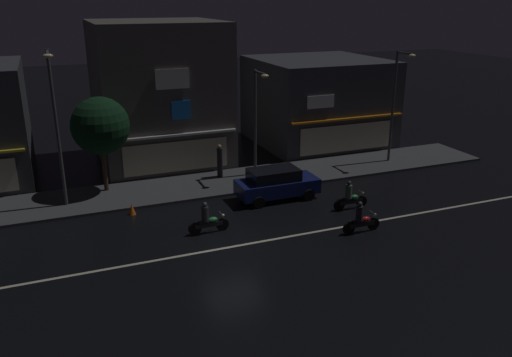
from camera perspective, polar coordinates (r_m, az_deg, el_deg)
The scene contains 15 objects.
ground_plane at distance 22.55m, azimuth -2.56°, elevation -7.48°, with size 140.00×140.00×0.00m, color black.
lane_divider_stripe at distance 22.54m, azimuth -2.56°, elevation -7.46°, with size 36.61×0.16×0.01m, color beige.
sidewalk_far at distance 29.40m, azimuth -7.64°, elevation -0.95°, with size 38.54×4.06×0.14m, color #424447.
storefront_left_block at distance 38.53m, azimuth 6.68°, elevation 8.44°, with size 8.68×8.90×6.02m.
storefront_center_block at distance 34.04m, azimuth -10.58°, elevation 9.21°, with size 7.73×8.23×8.80m.
streetlamp_west at distance 26.82m, azimuth -21.07°, elevation 6.17°, with size 0.44×1.64×7.73m.
streetlamp_mid at distance 29.93m, azimuth 0.08°, elevation 7.11°, with size 0.44×1.64×6.17m.
streetlamp_east at distance 33.68m, azimuth 15.05°, elevation 8.53°, with size 0.44×1.64×6.95m.
pedestrian_on_sidewalk at distance 30.49m, azimuth -3.98°, elevation 1.86°, with size 0.33×0.33×1.94m.
street_tree at distance 28.69m, azimuth -16.67°, elevation 5.52°, with size 3.07×3.07×5.13m.
parked_car_trailing at distance 27.43m, azimuth 2.23°, elevation -0.51°, with size 4.30×1.98×1.67m.
motorcycle_following at distance 23.62m, azimuth -5.34°, elevation -4.55°, with size 1.90×0.60×1.52m.
motorcycle_opposite_lane at distance 26.55m, azimuth 10.24°, elevation -2.04°, with size 1.90×0.60×1.52m.
motorcycle_trailing_far at distance 24.04m, azimuth 11.39°, elevation -4.43°, with size 1.90×0.60×1.52m.
traffic_cone at distance 26.34m, azimuth -13.42°, elevation -3.29°, with size 0.36×0.36×0.55m, color orange.
Camera 1 is at (-6.58, -19.04, 10.12)m, focal length 36.56 mm.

